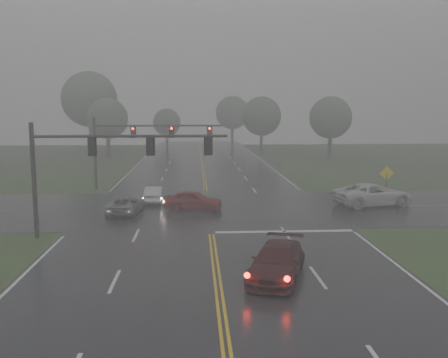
{
  "coord_description": "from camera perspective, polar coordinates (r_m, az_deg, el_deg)",
  "views": [
    {
      "loc": [
        -0.92,
        -15.18,
        7.49
      ],
      "look_at": [
        0.87,
        16.0,
        3.08
      ],
      "focal_mm": 40.0,
      "sensor_mm": 36.0,
      "label": 1
    }
  ],
  "objects": [
    {
      "name": "tree_e_near",
      "position": [
        77.53,
        12.09,
        6.87
      ],
      "size": [
        6.38,
        6.38,
        9.37
      ],
      "color": "#30271F",
      "rests_on": "ground"
    },
    {
      "name": "tree_nw_b",
      "position": [
        88.78,
        -15.12,
        8.79
      ],
      "size": [
        9.4,
        9.4,
        13.81
      ],
      "color": "#30271F",
      "rests_on": "ground"
    },
    {
      "name": "tree_nw_a",
      "position": [
        78.58,
        -13.16,
        6.74
      ],
      "size": [
        6.23,
        6.23,
        9.14
      ],
      "color": "#30271F",
      "rests_on": "ground"
    },
    {
      "name": "stop_bar",
      "position": [
        30.99,
        6.92,
        -6.02
      ],
      "size": [
        8.5,
        0.5,
        0.01
      ],
      "primitive_type": "cube",
      "color": "silver",
      "rests_on": "ground"
    },
    {
      "name": "sedan_red",
      "position": [
        37.25,
        -3.52,
        -3.58
      ],
      "size": [
        4.61,
        2.71,
        1.47
      ],
      "primitive_type": "imported",
      "rotation": [
        0.0,
        0.0,
        1.33
      ],
      "color": "maroon",
      "rests_on": "ground"
    },
    {
      "name": "ground",
      "position": [
        16.95,
        0.17,
        -18.19
      ],
      "size": [
        180.0,
        180.0,
        0.0
      ],
      "primitive_type": "plane",
      "color": "#2C421C",
      "rests_on": "ground"
    },
    {
      "name": "sign_diamond_east",
      "position": [
        42.91,
        18.08,
        0.19
      ],
      "size": [
        1.19,
        0.12,
        2.87
      ],
      "rotation": [
        0.0,
        0.0,
        -0.05
      ],
      "color": "black",
      "rests_on": "ground"
    },
    {
      "name": "tree_n_mid",
      "position": [
        94.42,
        -6.56,
        6.44
      ],
      "size": [
        5.15,
        5.15,
        7.56
      ],
      "color": "#30271F",
      "rests_on": "ground"
    },
    {
      "name": "cross_street",
      "position": [
        37.93,
        -1.84,
        -3.36
      ],
      "size": [
        120.0,
        14.0,
        0.02
      ],
      "primitive_type": "cube",
      "color": "black",
      "rests_on": "ground"
    },
    {
      "name": "tree_ne_a",
      "position": [
        83.38,
        4.31,
        7.17
      ],
      "size": [
        6.5,
        6.5,
        9.54
      ],
      "color": "#30271F",
      "rests_on": "ground"
    },
    {
      "name": "tree_n_far",
      "position": [
        104.64,
        0.96,
        7.59
      ],
      "size": [
        6.92,
        6.92,
        10.17
      ],
      "color": "#30271F",
      "rests_on": "ground"
    },
    {
      "name": "pickup_white",
      "position": [
        40.69,
        16.61,
        -2.92
      ],
      "size": [
        6.66,
        4.21,
        1.71
      ],
      "primitive_type": "imported",
      "rotation": [
        0.0,
        0.0,
        1.81
      ],
      "color": "silver",
      "rests_on": "ground"
    },
    {
      "name": "main_road",
      "position": [
        35.98,
        -1.76,
        -3.99
      ],
      "size": [
        18.0,
        160.0,
        0.02
      ],
      "primitive_type": "cube",
      "color": "black",
      "rests_on": "ground"
    },
    {
      "name": "sedan_maroon",
      "position": [
        22.78,
        6.05,
        -11.21
      ],
      "size": [
        3.63,
        5.52,
        1.49
      ],
      "primitive_type": "imported",
      "rotation": [
        0.0,
        0.0,
        -0.33
      ],
      "color": "#35090B",
      "rests_on": "ground"
    },
    {
      "name": "signal_gantry_near",
      "position": [
        29.65,
        -14.7,
        2.36
      ],
      "size": [
        11.28,
        0.29,
        6.72
      ],
      "color": "black",
      "rests_on": "ground"
    },
    {
      "name": "signal_gantry_far",
      "position": [
        47.01,
        -10.16,
        4.54
      ],
      "size": [
        11.94,
        0.34,
        6.74
      ],
      "color": "black",
      "rests_on": "ground"
    },
    {
      "name": "car_grey",
      "position": [
        36.77,
        -11.14,
        -3.88
      ],
      "size": [
        2.48,
        4.71,
        1.26
      ],
      "primitive_type": "imported",
      "rotation": [
        0.0,
        0.0,
        3.05
      ],
      "color": "slate",
      "rests_on": "ground"
    },
    {
      "name": "sedan_silver",
      "position": [
        40.63,
        -7.95,
        -2.67
      ],
      "size": [
        1.41,
        3.96,
        1.3
      ],
      "primitive_type": "imported",
      "rotation": [
        0.0,
        0.0,
        3.13
      ],
      "color": "silver",
      "rests_on": "ground"
    }
  ]
}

